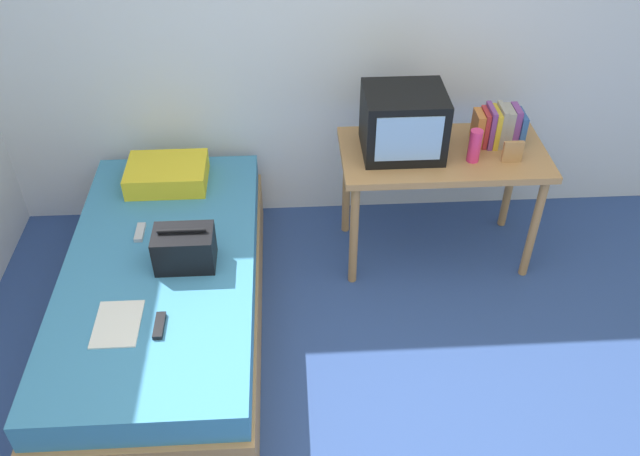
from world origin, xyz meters
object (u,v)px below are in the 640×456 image
water_bottle (475,146)px  remote_silver (140,232)px  desk (442,165)px  tv (403,122)px  handbag (185,248)px  bed (166,296)px  remote_dark (159,325)px  book_row (499,127)px  pillow (167,174)px  magazine (117,324)px  picture_frame (513,152)px

water_bottle → remote_silver: (-1.82, -0.23, -0.34)m
desk → remote_silver: desk is taller
tv → handbag: 1.36m
bed → water_bottle: water_bottle is taller
water_bottle → handbag: 1.64m
remote_dark → remote_silver: same height
bed → handbag: 0.38m
bed → tv: tv is taller
desk → book_row: 0.38m
remote_silver → remote_dark: bearing=-74.4°
desk → pillow: size_ratio=2.52×
magazine → remote_silver: bearing=89.6°
book_row → pillow: 1.93m
bed → desk: size_ratio=1.72×
pillow → handbag: 0.74m
tv → book_row: tv is taller
water_bottle → remote_dark: 1.90m
bed → magazine: 0.51m
water_bottle → remote_silver: size_ratio=1.31×
book_row → remote_silver: bearing=-168.7°
handbag → desk: bearing=22.3°
magazine → remote_silver: 0.66m
desk → remote_silver: size_ratio=8.06×
water_bottle → pillow: water_bottle is taller
pillow → handbag: bearing=-76.1°
tv → magazine: (-1.45, -1.01, -0.43)m
desk → remote_dark: size_ratio=7.44×
water_bottle → remote_dark: size_ratio=1.21×
water_bottle → picture_frame: bearing=-5.9°
remote_dark → book_row: bearing=30.9°
picture_frame → pillow: size_ratio=0.27×
desk → pillow: 1.60m
bed → remote_dark: size_ratio=12.82×
pillow → magazine: bearing=-95.1°
tv → water_bottle: 0.41m
bed → remote_dark: bearing=-82.0°
handbag → magazine: (-0.28, -0.41, -0.10)m
bed → picture_frame: 2.03m
water_bottle → pillow: bearing=172.0°
book_row → pillow: bearing=177.8°
book_row → remote_dark: bearing=-149.1°
bed → pillow: (-0.03, 0.70, 0.31)m
magazine → pillow: bearing=84.9°
remote_dark → remote_silver: bearing=105.6°
handbag → remote_dark: (-0.08, -0.43, -0.09)m
magazine → tv: bearing=34.8°
desk → tv: (-0.24, 0.02, 0.27)m
bed → water_bottle: bearing=15.0°
bed → tv: bearing=23.7°
book_row → pillow: book_row is taller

